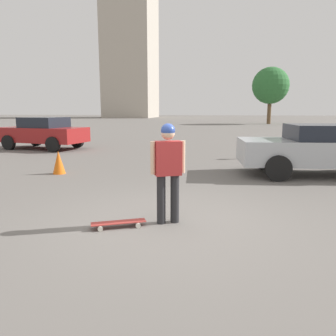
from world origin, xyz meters
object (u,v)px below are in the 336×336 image
Objects in this scene: car_parked_near at (323,149)px; traffic_cone at (59,162)px; person at (168,165)px; skateboard at (119,223)px; car_parked_far at (44,132)px.

car_parked_near is 7.59m from traffic_cone.
person is 0.35× the size of car_parked_near.
skateboard is at bearing 43.77° from car_parked_near.
person is 1.89× the size of skateboard.
skateboard is 6.71m from car_parked_near.
car_parked_near reaches higher than skateboard.
traffic_cone is (0.95, -7.52, -0.43)m from car_parked_near.
traffic_cone is (-4.03, -3.08, 0.26)m from skateboard.
skateboard is 5.08m from traffic_cone.
person reaches higher than car_parked_far.
car_parked_far is at bearing -79.00° from skateboard.
person is at bearing 46.89° from car_parked_near.
car_parked_near reaches higher than traffic_cone.
car_parked_far is 6.84m from traffic_cone.
car_parked_far reaches higher than skateboard.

